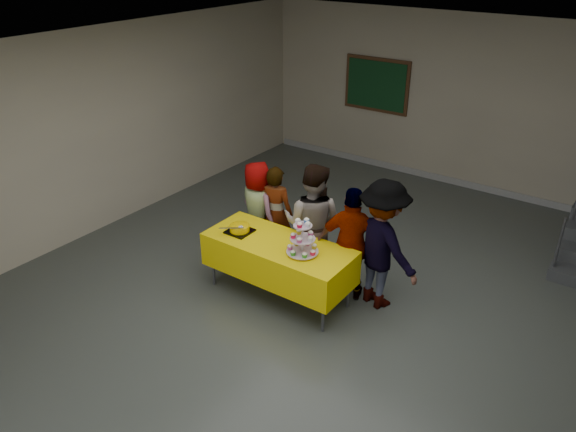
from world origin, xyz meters
name	(u,v)px	position (x,y,z in m)	size (l,w,h in m)	color
room_shell	(314,154)	(0.00, 0.02, 2.13)	(10.00, 10.04, 3.02)	#4C514C
bake_table	(279,258)	(-0.64, 0.26, 0.56)	(1.88, 0.78, 0.77)	#595960
cupcake_stand	(303,241)	(-0.26, 0.21, 0.94)	(0.38, 0.38, 0.44)	silver
bear_cake	(240,228)	(-1.20, 0.20, 0.83)	(0.32, 0.36, 0.12)	black
schoolchild_a	(258,210)	(-1.50, 0.94, 0.70)	(0.68, 0.44, 1.40)	slate
schoolchild_b	(275,213)	(-1.24, 1.01, 0.69)	(0.50, 0.33, 1.38)	slate
schoolchild_c	(312,223)	(-0.53, 0.85, 0.81)	(0.79, 0.62, 1.63)	#5C5C65
schoolchild_d	(352,245)	(0.10, 0.77, 0.75)	(0.87, 0.36, 1.49)	slate
schoolchild_e	(382,245)	(0.45, 0.86, 0.82)	(1.06, 0.61, 1.64)	slate
noticeboard	(377,85)	(-1.81, 4.96, 1.60)	(1.30, 0.05, 1.00)	#472B16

